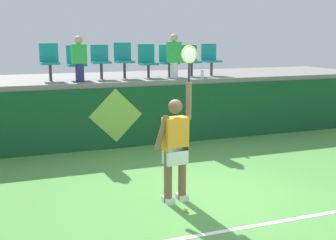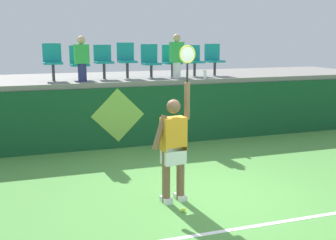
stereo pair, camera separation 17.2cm
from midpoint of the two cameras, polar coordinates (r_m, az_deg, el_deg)
ground_plane at (r=7.15m, az=5.43°, el=-10.24°), size 40.00×40.00×0.00m
court_back_wall at (r=10.28m, az=-3.36°, el=0.59°), size 13.75×0.20×1.44m
spectator_platform at (r=11.55m, az=-5.48°, el=5.62°), size 13.75×2.98×0.12m
court_baseline_stripe at (r=6.19m, az=10.28°, el=-13.87°), size 12.37×0.08×0.01m
tennis_player at (r=6.67m, az=0.28°, el=-3.35°), size 0.75×0.31×2.47m
tennis_ball at (r=6.54m, az=1.65°, el=-11.96°), size 0.07×0.07×0.07m
water_bottle at (r=10.77m, az=4.17°, el=6.15°), size 0.08×0.08×0.22m
stadium_chair_0 at (r=10.60m, az=-16.08°, el=7.77°), size 0.44×0.42×0.88m
stadium_chair_1 at (r=10.66m, az=-12.66°, el=7.70°), size 0.44×0.42×0.83m
stadium_chair_2 at (r=10.75m, az=-9.51°, el=8.00°), size 0.44×0.42×0.84m
stadium_chair_3 at (r=10.88m, az=-6.43°, el=8.22°), size 0.44×0.42×0.89m
stadium_chair_4 at (r=11.05m, az=-3.23°, el=8.06°), size 0.44×0.42×0.85m
stadium_chair_5 at (r=11.23m, az=-0.39°, el=8.13°), size 0.44×0.42×0.83m
stadium_chair_6 at (r=11.45m, az=2.61°, el=8.19°), size 0.44×0.42×0.82m
stadium_chair_7 at (r=11.69m, az=5.29°, el=8.28°), size 0.44×0.42×0.85m
spectator_0 at (r=10.19m, az=-12.32°, el=8.13°), size 0.34×0.20×1.06m
spectator_1 at (r=10.84m, az=0.34°, el=8.68°), size 0.34×0.20×1.11m
wall_signage_mount at (r=10.15m, az=-7.40°, el=-3.78°), size 1.27×0.01×1.43m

